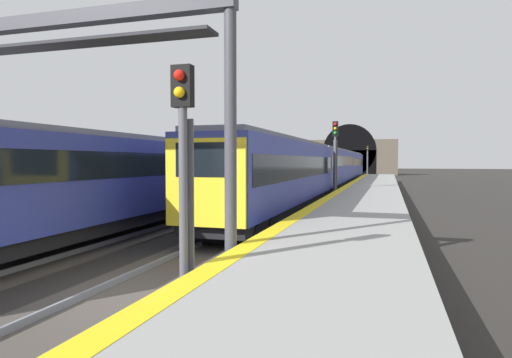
{
  "coord_description": "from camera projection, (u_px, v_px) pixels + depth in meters",
  "views": [
    {
      "loc": [
        -8.19,
        -5.32,
        2.94
      ],
      "look_at": [
        12.03,
        0.77,
        2.05
      ],
      "focal_mm": 30.96,
      "sensor_mm": 36.0,
      "label": 1
    }
  ],
  "objects": [
    {
      "name": "tunnel_portal",
      "position": [
        350.0,
        157.0,
        89.64
      ],
      "size": [
        2.69,
        18.7,
        10.47
      ],
      "color": "#51473D",
      "rests_on": "ground_plane"
    },
    {
      "name": "overhead_signal_gantry",
      "position": [
        76.0,
        76.0,
        11.17
      ],
      "size": [
        0.7,
        8.61,
        6.7
      ],
      "color": "#3F3F47",
      "rests_on": "ground_plane"
    },
    {
      "name": "platform_right",
      "position": [
        317.0,
        290.0,
        8.3
      ],
      "size": [
        112.0,
        3.99,
        1.01
      ],
      "primitive_type": "cube",
      "color": "gray",
      "rests_on": "ground_plane"
    },
    {
      "name": "ground_plane",
      "position": [
        129.0,
        297.0,
        9.49
      ],
      "size": [
        320.0,
        320.0,
        0.0
      ],
      "primitive_type": "plane",
      "color": "#282623"
    },
    {
      "name": "platform_right_edge_strip",
      "position": [
        230.0,
        257.0,
        8.78
      ],
      "size": [
        112.0,
        0.5,
        0.01
      ],
      "primitive_type": "cube",
      "color": "yellow",
      "rests_on": "platform_right"
    },
    {
      "name": "train_adjacent_platform",
      "position": [
        209.0,
        172.0,
        25.48
      ],
      "size": [
        38.99,
        3.07,
        3.9
      ],
      "rotation": [
        0.0,
        0.0,
        0.01
      ],
      "color": "navy",
      "rests_on": "ground_plane"
    },
    {
      "name": "railway_signal_mid",
      "position": [
        335.0,
        154.0,
        30.53
      ],
      "size": [
        0.39,
        0.38,
        5.64
      ],
      "rotation": [
        0.0,
        0.0,
        3.14
      ],
      "color": "#4C4C54",
      "rests_on": "ground_plane"
    },
    {
      "name": "railway_signal_far",
      "position": [
        368.0,
        159.0,
        77.01
      ],
      "size": [
        0.39,
        0.38,
        5.52
      ],
      "rotation": [
        0.0,
        0.0,
        3.14
      ],
      "color": "#4C4C54",
      "rests_on": "ground_plane"
    },
    {
      "name": "train_main_approaching",
      "position": [
        329.0,
        167.0,
        41.25
      ],
      "size": [
        58.73,
        2.84,
        4.04
      ],
      "rotation": [
        0.0,
        0.0,
        3.14
      ],
      "color": "navy",
      "rests_on": "ground_plane"
    },
    {
      "name": "track_main_line",
      "position": [
        129.0,
        295.0,
        9.49
      ],
      "size": [
        160.0,
        3.11,
        0.21
      ],
      "color": "#423D38",
      "rests_on": "ground_plane"
    },
    {
      "name": "railway_signal_near",
      "position": [
        184.0,
        171.0,
        7.99
      ],
      "size": [
        0.39,
        0.38,
        4.64
      ],
      "rotation": [
        0.0,
        0.0,
        3.14
      ],
      "color": "#4C4C54",
      "rests_on": "ground_plane"
    }
  ]
}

